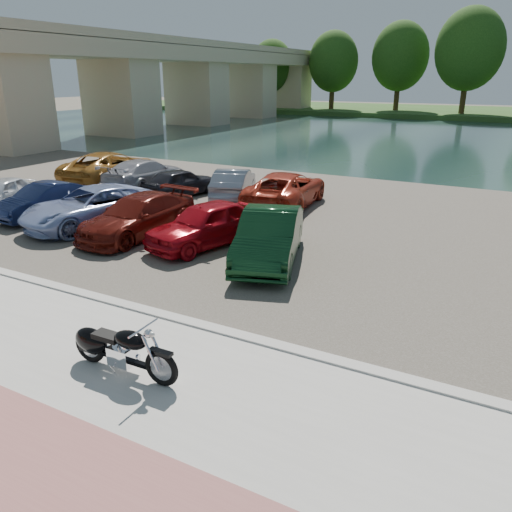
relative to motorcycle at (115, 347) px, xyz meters
The scene contains 20 objects.
ground 1.09m from the motorcycle, ahead, with size 200.00×200.00×0.00m, color #595447.
promenade 1.35m from the motorcycle, 42.32° to the right, with size 60.00×6.00×0.10m, color #B0AEA6.
pink_path 2.56m from the motorcycle, 68.49° to the right, with size 60.00×2.00×0.01m, color #955654.
kerb 2.40m from the motorcycle, 66.89° to the left, with size 60.00×0.30×0.14m, color #B0AEA6.
parking_lot 11.21m from the motorcycle, 85.28° to the left, with size 60.00×18.00×0.04m, color #47433A.
river 40.17m from the motorcycle, 88.68° to the left, with size 120.00×40.00×0.00m, color #1B3231.
far_bank 72.17m from the motorcycle, 89.27° to the left, with size 120.00×24.00×0.60m, color #244418.
bridge 49.54m from the motorcycle, 123.32° to the left, with size 7.00×56.00×8.55m.
motorcycle is the anchor object (origin of this frame).
car_0 14.44m from the motorcycle, 151.19° to the left, with size 1.44×3.57×1.22m, color silver.
car_1 12.11m from the motorcycle, 145.52° to the left, with size 1.34×3.84×1.27m, color #131C3D.
car_2 10.07m from the motorcycle, 137.33° to the left, with size 2.33×5.05×1.40m, color #8B9DCB.
car_3 8.47m from the motorcycle, 127.79° to the left, with size 1.89×4.66×1.35m, color #59130C.
car_4 7.38m from the motorcycle, 110.64° to the left, with size 1.66×4.12×1.40m, color #A30A15.
car_5 6.56m from the motorcycle, 91.56° to the left, with size 1.58×4.54×1.50m, color black.
car_6 18.10m from the motorcycle, 133.74° to the left, with size 2.54×5.52×1.53m, color #A56C26.
car_7 16.17m from the motorcycle, 128.05° to the left, with size 1.96×4.81×1.40m, color #9A99A1.
car_8 14.27m from the motorcycle, 121.53° to the left, with size 1.49×3.70×1.26m, color black.
car_9 13.86m from the motorcycle, 111.66° to the left, with size 1.41×4.04×1.33m, color slate.
car_10 12.99m from the motorcycle, 101.26° to the left, with size 2.36×5.12×1.42m, color #A92F1C.
Camera 1 is at (5.04, -5.90, 5.17)m, focal length 35.00 mm.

